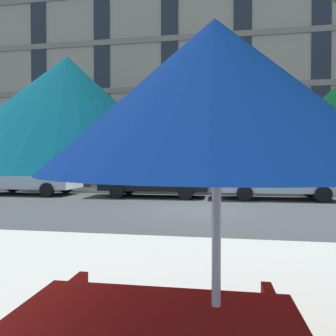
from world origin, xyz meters
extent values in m
plane|color=#2D3033|center=(0.00, 0.00, 0.00)|extent=(120.00, 120.00, 0.00)
cube|color=#9E998E|center=(0.00, 6.80, 0.06)|extent=(56.00, 3.60, 0.12)
cube|color=gray|center=(0.00, 15.00, 8.00)|extent=(45.72, 12.00, 16.00)
cube|color=#6B6056|center=(0.00, 8.96, 3.20)|extent=(44.80, 0.08, 0.36)
cube|color=#6B6056|center=(0.00, 8.96, 6.40)|extent=(44.80, 0.08, 0.36)
cube|color=#6B6056|center=(0.00, 8.96, 9.60)|extent=(44.80, 0.08, 0.36)
cube|color=black|center=(-11.43, 8.97, 8.40)|extent=(1.10, 0.06, 14.80)
cube|color=black|center=(-6.86, 8.97, 8.40)|extent=(1.10, 0.06, 14.80)
cube|color=black|center=(-2.29, 8.97, 8.40)|extent=(1.10, 0.06, 14.80)
cube|color=black|center=(2.29, 8.97, 8.40)|extent=(1.10, 0.06, 14.80)
cube|color=black|center=(6.86, 8.97, 8.40)|extent=(1.10, 0.06, 14.80)
cube|color=#A8AAB2|center=(-8.82, 3.70, 0.82)|extent=(5.10, 1.90, 0.96)
cube|color=#A8AAB2|center=(-9.92, 3.70, 1.75)|extent=(1.90, 1.75, 0.90)
cube|color=#A8AAB2|center=(-6.35, 3.70, 1.48)|extent=(0.16, 1.75, 0.36)
cylinder|color=black|center=(-7.24, 4.65, 0.34)|extent=(0.68, 0.22, 0.68)
cylinder|color=black|center=(-7.24, 2.75, 0.34)|extent=(0.68, 0.22, 0.68)
cylinder|color=black|center=(-10.40, 4.65, 0.34)|extent=(0.68, 0.22, 0.68)
cube|color=black|center=(-2.16, 3.70, 0.82)|extent=(5.10, 1.90, 0.96)
cube|color=black|center=(-3.26, 3.70, 1.75)|extent=(1.90, 1.75, 0.90)
cube|color=black|center=(0.31, 3.70, 1.48)|extent=(0.16, 1.75, 0.36)
cylinder|color=black|center=(-0.58, 4.65, 0.34)|extent=(0.68, 0.22, 0.68)
cylinder|color=black|center=(-0.58, 2.75, 0.34)|extent=(0.68, 0.22, 0.68)
cylinder|color=black|center=(-3.75, 4.65, 0.34)|extent=(0.68, 0.22, 0.68)
cylinder|color=black|center=(-3.75, 2.75, 0.34)|extent=(0.68, 0.22, 0.68)
cube|color=#A8AAB2|center=(3.56, 3.70, 0.82)|extent=(5.10, 1.90, 0.96)
cube|color=#A8AAB2|center=(2.46, 3.70, 1.75)|extent=(1.90, 1.75, 0.90)
cylinder|color=black|center=(5.14, 4.65, 0.34)|extent=(0.68, 0.22, 0.68)
cylinder|color=black|center=(5.14, 2.75, 0.34)|extent=(0.68, 0.22, 0.68)
cylinder|color=black|center=(1.98, 4.65, 0.34)|extent=(0.68, 0.22, 0.68)
cylinder|color=black|center=(1.98, 2.75, 0.34)|extent=(0.68, 0.22, 0.68)
cylinder|color=#4C3823|center=(-7.14, 7.21, 1.46)|extent=(0.44, 0.44, 2.93)
sphere|color=#387F33|center=(-7.29, 7.31, 3.88)|extent=(2.20, 2.20, 2.20)
sphere|color=#387F33|center=(-7.08, 6.86, 4.03)|extent=(2.29, 2.29, 2.29)
cylinder|color=#4C3823|center=(2.70, 7.21, 1.19)|extent=(0.36, 0.36, 2.37)
sphere|color=#387F33|center=(2.61, 7.24, 3.41)|extent=(1.74, 1.74, 1.74)
sphere|color=#387F33|center=(2.94, 7.04, 3.18)|extent=(1.79, 1.79, 1.79)
sphere|color=#387F33|center=(2.98, 6.94, 3.31)|extent=(1.73, 1.73, 1.73)
sphere|color=#387F33|center=(2.84, 7.16, 3.63)|extent=(2.40, 2.40, 2.40)
cylinder|color=silver|center=(0.88, -9.00, 1.11)|extent=(0.06, 0.06, 2.21)
cone|color=red|center=(1.56, -8.31, 1.94)|extent=(1.16, 1.16, 0.53)
cone|color=yellow|center=(0.88, -8.03, 1.94)|extent=(1.16, 1.16, 0.53)
cone|color=#E5668C|center=(0.19, -8.31, 1.94)|extent=(1.16, 1.16, 0.53)
cone|color=orange|center=(-0.09, -9.00, 1.94)|extent=(1.16, 1.16, 0.53)
cone|color=#199EB2|center=(0.19, -9.69, 1.94)|extent=(1.16, 1.16, 0.53)
cone|color=blue|center=(0.88, -9.97, 1.94)|extent=(1.16, 1.16, 0.53)
cone|color=#662D9E|center=(0.88, -9.00, 1.98)|extent=(1.45, 1.45, 0.61)
cube|color=red|center=(0.50, -9.15, 0.74)|extent=(1.81, 0.82, 0.06)
cube|color=red|center=(0.49, -8.53, 0.44)|extent=(1.80, 0.30, 0.05)
camera|label=1|loc=(0.90, -11.07, 1.72)|focal=33.58mm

